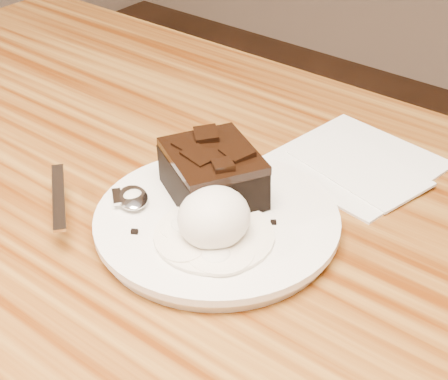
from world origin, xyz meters
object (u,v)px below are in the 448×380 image
Objects in this scene: plate at (217,224)px; ice_cream_scoop at (214,217)px; spoon at (133,199)px; napkin at (355,162)px; brownie at (213,177)px.

ice_cream_scoop is (0.02, -0.03, 0.03)m from plate.
spoon is 1.08× the size of napkin.
brownie is 1.37× the size of ice_cream_scoop.
spoon is at bearing -130.92° from brownie.
plate is 0.18m from napkin.
spoon is at bearing -117.72° from napkin.
ice_cream_scoop reaches higher than napkin.
ice_cream_scoop is at bearing -46.18° from spoon.
spoon is (-0.05, -0.06, -0.02)m from brownie.
brownie is (-0.02, 0.02, 0.03)m from plate.
brownie reaches higher than napkin.
ice_cream_scoop reaches higher than plate.
ice_cream_scoop is 0.43× the size of napkin.
plate is 3.44× the size of ice_cream_scoop.
ice_cream_scoop reaches higher than spoon.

